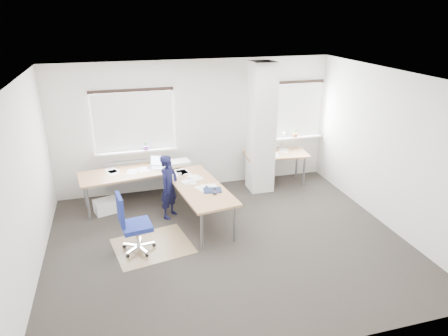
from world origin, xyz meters
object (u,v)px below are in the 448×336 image
object	(u,v)px
desk_main	(166,180)
task_chair	(135,235)
desk_side	(276,155)
person	(169,187)

from	to	relation	value
desk_main	task_chair	size ratio (longest dim) A/B	2.62
desk_main	task_chair	distance (m)	1.48
desk_side	task_chair	distance (m)	3.87
person	desk_side	bearing A→B (deg)	-29.09
task_chair	desk_side	bearing A→B (deg)	23.65
desk_main	person	size ratio (longest dim) A/B	2.20
task_chair	person	size ratio (longest dim) A/B	0.84
task_chair	person	world-z (taller)	person
desk_main	desk_side	distance (m)	2.69
desk_side	person	distance (m)	2.74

